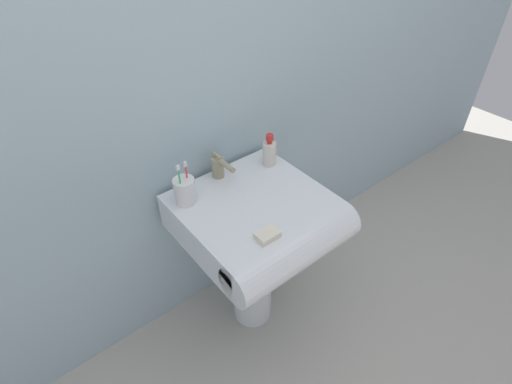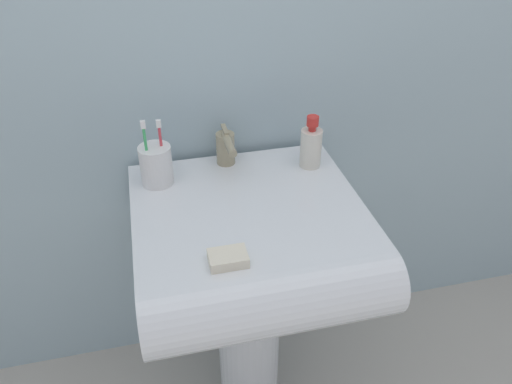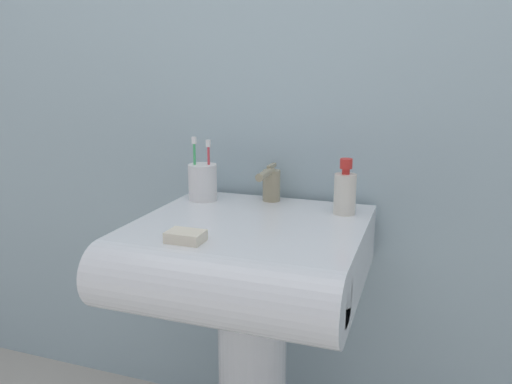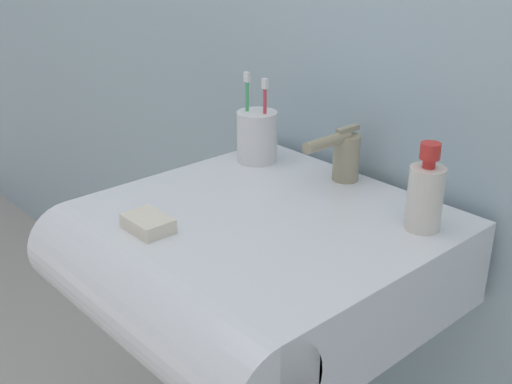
{
  "view_description": "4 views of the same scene",
  "coord_description": "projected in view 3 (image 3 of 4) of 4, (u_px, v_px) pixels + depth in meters",
  "views": [
    {
      "loc": [
        -0.73,
        -0.93,
        1.75
      ],
      "look_at": [
        0.01,
        -0.02,
        0.79
      ],
      "focal_mm": 28.0,
      "sensor_mm": 36.0,
      "label": 1
    },
    {
      "loc": [
        -0.21,
        -0.97,
        1.46
      ],
      "look_at": [
        0.03,
        0.01,
        0.77
      ],
      "focal_mm": 35.0,
      "sensor_mm": 36.0,
      "label": 2
    },
    {
      "loc": [
        0.4,
        -1.13,
        1.11
      ],
      "look_at": [
        0.0,
        0.02,
        0.82
      ],
      "focal_mm": 35.0,
      "sensor_mm": 36.0,
      "label": 3
    },
    {
      "loc": [
        0.72,
        -0.69,
        1.22
      ],
      "look_at": [
        -0.01,
        -0.03,
        0.79
      ],
      "focal_mm": 45.0,
      "sensor_mm": 36.0,
      "label": 4
    }
  ],
  "objects": [
    {
      "name": "wall_back",
      "position": [
        287.0,
        38.0,
        1.41
      ],
      "size": [
        5.0,
        0.05,
        2.4
      ],
      "primitive_type": "cube",
      "color": "#9EB7C1",
      "rests_on": "ground"
    },
    {
      "name": "sink_pedestal",
      "position": [
        252.0,
        379.0,
        1.35
      ],
      "size": [
        0.18,
        0.18,
        0.59
      ],
      "primitive_type": "cylinder",
      "color": "white",
      "rests_on": "ground"
    },
    {
      "name": "bar_soap",
      "position": [
        186.0,
        236.0,
        1.09
      ],
      "size": [
        0.08,
        0.06,
        0.02
      ],
      "primitive_type": "cube",
      "color": "silver",
      "rests_on": "sink_basin"
    },
    {
      "name": "sink_basin",
      "position": [
        244.0,
        258.0,
        1.21
      ],
      "size": [
        0.56,
        0.57,
        0.15
      ],
      "color": "white",
      "rests_on": "sink_pedestal"
    },
    {
      "name": "faucet",
      "position": [
        270.0,
        183.0,
        1.42
      ],
      "size": [
        0.05,
        0.14,
        0.11
      ],
      "color": "tan",
      "rests_on": "sink_basin"
    },
    {
      "name": "soap_bottle",
      "position": [
        345.0,
        192.0,
        1.3
      ],
      "size": [
        0.06,
        0.06,
        0.15
      ],
      "color": "silver",
      "rests_on": "sink_basin"
    },
    {
      "name": "toothbrush_cup",
      "position": [
        203.0,
        182.0,
        1.44
      ],
      "size": [
        0.08,
        0.08,
        0.18
      ],
      "color": "white",
      "rests_on": "sink_basin"
    }
  ]
}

